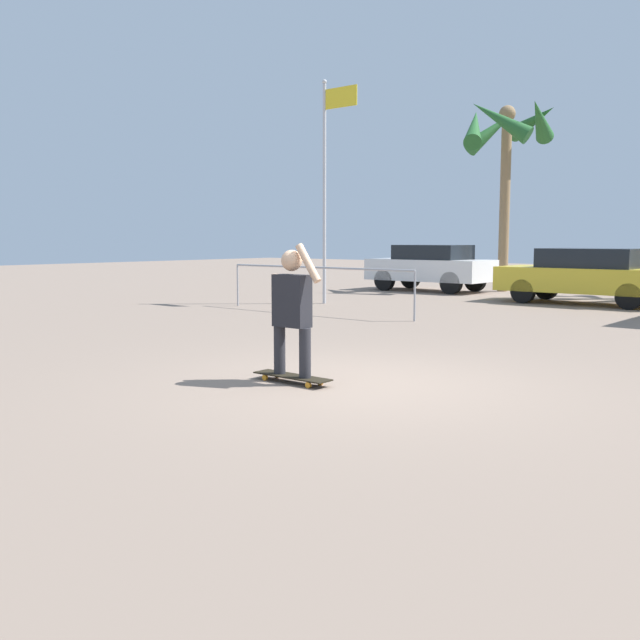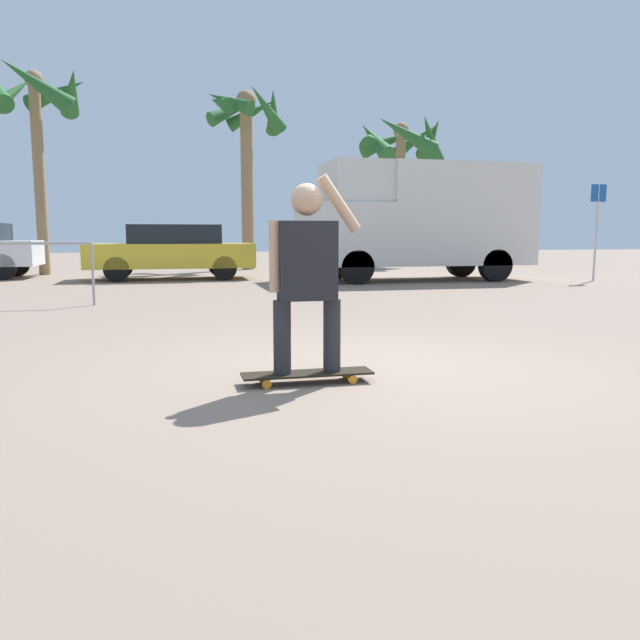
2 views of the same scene
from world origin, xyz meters
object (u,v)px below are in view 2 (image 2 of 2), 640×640
Objects in this scene: palm_tree_far_left at (35,103)px; street_sign at (597,219)px; palm_tree_near_van at (401,144)px; palm_tree_center_background at (246,126)px; camper_van at (418,218)px; skateboard at (307,374)px; person_skateboarder at (307,266)px; parked_car_yellow at (172,251)px.

palm_tree_far_left reaches higher than street_sign.
palm_tree_near_van is 6.48m from palm_tree_center_background.
camper_van reaches higher than street_sign.
street_sign is at bearing 43.91° from skateboard.
skateboard is 0.67× the size of person_skateboarder.
palm_tree_far_left is at bearing 106.95° from person_skateboarder.
person_skateboarder is at bearing -112.82° from palm_tree_near_van.
palm_tree_far_left is 16.07m from street_sign.
skateboard is 17.74m from palm_tree_center_background.
palm_tree_center_background is (-3.73, 6.31, 3.21)m from camper_van.
palm_tree_far_left is at bearing 141.83° from parked_car_yellow.
skateboard is at bearing -116.53° from camper_van.
person_skateboarder reaches higher than parked_car_yellow.
palm_tree_near_van is at bearing 101.16° from street_sign.
person_skateboarder reaches higher than skateboard.
palm_tree_near_van is 10.01m from street_sign.
palm_tree_far_left is (-10.07, 4.83, 3.37)m from camper_van.
street_sign is (1.84, -9.34, -3.10)m from palm_tree_near_van.
palm_tree_near_van is (2.53, 8.00, 3.04)m from camper_van.
palm_tree_center_background reaches higher than street_sign.
palm_tree_near_van is at bearing 67.18° from skateboard.
person_skateboarder is 17.52m from palm_tree_center_background.
palm_tree_near_van reaches higher than skateboard.
person_skateboarder is 0.26× the size of palm_tree_center_background.
parked_car_yellow is 0.71× the size of palm_tree_far_left.
camper_van is at bearing 63.47° from skateboard.
palm_tree_near_van is at bearing 14.10° from palm_tree_far_left.
parked_car_yellow is 0.76× the size of palm_tree_near_van.
palm_tree_center_background is (-6.26, -1.68, 0.17)m from palm_tree_near_van.
person_skateboarder is 0.26× the size of camper_van.
palm_tree_near_van is at bearing 34.64° from parked_car_yellow.
camper_van is 8.92m from palm_tree_near_van.
street_sign reaches higher than parked_car_yellow.
palm_tree_far_left is (-6.34, -1.48, 0.16)m from palm_tree_center_background.
parked_car_yellow is 1.77× the size of street_sign.
palm_tree_near_van reaches higher than street_sign.
street_sign is (9.71, 9.34, 1.51)m from skateboard.
parked_car_yellow is at bearing 163.18° from street_sign.
palm_tree_near_van is (8.85, 6.11, 3.91)m from parked_car_yellow.
person_skateboarder is 0.26× the size of palm_tree_far_left.
skateboard is at bearing -85.53° from parked_car_yellow.
street_sign reaches higher than skateboard.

